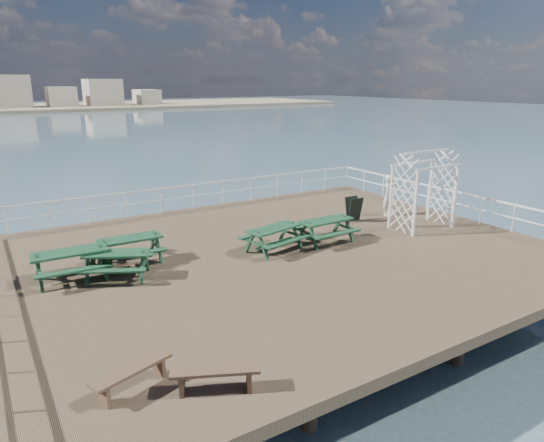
% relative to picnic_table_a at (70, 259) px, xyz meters
% --- Properties ---
extents(ground, '(18.00, 14.00, 0.30)m').
position_rel_picnic_table_a_xyz_m(ground, '(6.12, -1.17, -0.78)').
color(ground, brown).
rests_on(ground, ground).
extents(sea_backdrop, '(300.00, 300.00, 9.20)m').
position_rel_picnic_table_a_xyz_m(sea_backdrop, '(18.66, 132.89, -1.14)').
color(sea_backdrop, '#3F5B6A').
rests_on(sea_backdrop, ground).
extents(railing, '(17.77, 13.76, 1.10)m').
position_rel_picnic_table_a_xyz_m(railing, '(6.05, 1.39, 0.24)').
color(railing, silver).
rests_on(railing, ground).
extents(picnic_table_a, '(2.08, 1.70, 0.98)m').
position_rel_picnic_table_a_xyz_m(picnic_table_a, '(0.00, 0.00, 0.00)').
color(picnic_table_a, '#143722').
rests_on(picnic_table_a, ground).
extents(picnic_table_b, '(1.93, 1.57, 0.93)m').
position_rel_picnic_table_a_xyz_m(picnic_table_b, '(1.84, 0.46, -0.03)').
color(picnic_table_b, '#143722').
rests_on(picnic_table_b, ground).
extents(picnic_table_c, '(2.19, 1.91, 0.93)m').
position_rel_picnic_table_a_xyz_m(picnic_table_c, '(6.23, -0.96, -0.04)').
color(picnic_table_c, '#143722').
rests_on(picnic_table_c, ground).
extents(picnic_table_d, '(2.29, 2.14, 0.89)m').
position_rel_picnic_table_a_xyz_m(picnic_table_d, '(1.16, -0.56, -0.06)').
color(picnic_table_d, '#143722').
rests_on(picnic_table_d, ground).
extents(picnic_table_e, '(1.97, 1.61, 0.94)m').
position_rel_picnic_table_a_xyz_m(picnic_table_e, '(8.27, -1.15, -0.03)').
color(picnic_table_e, '#143722').
rests_on(picnic_table_e, ground).
extents(flat_bench_near, '(1.64, 1.04, 0.47)m').
position_rel_picnic_table_a_xyz_m(flat_bench_near, '(1.27, -6.89, -0.28)').
color(flat_bench_near, brown).
rests_on(flat_bench_near, ground).
extents(flat_bench_far, '(1.61, 0.84, 0.45)m').
position_rel_picnic_table_a_xyz_m(flat_bench_far, '(-0.01, -6.05, -0.29)').
color(flat_bench_far, brown).
rests_on(flat_bench_far, ground).
extents(trellis_arbor, '(2.43, 1.33, 2.99)m').
position_rel_picnic_table_a_xyz_m(trellis_arbor, '(12.51, -1.68, 0.70)').
color(trellis_arbor, silver).
rests_on(trellis_arbor, ground).
extents(sandwich_board, '(0.64, 0.49, 1.00)m').
position_rel_picnic_table_a_xyz_m(sandwich_board, '(10.87, 0.38, -0.14)').
color(sandwich_board, black).
rests_on(sandwich_board, ground).
extents(person, '(0.73, 0.61, 1.71)m').
position_rel_picnic_table_a_xyz_m(person, '(12.71, 0.32, 0.23)').
color(person, white).
rests_on(person, ground).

